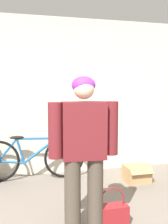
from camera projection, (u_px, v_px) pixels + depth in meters
wall_back at (58, 97)px, 4.39m from camera, size 8.00×0.07×2.60m
person at (84, 146)px, 2.59m from camera, size 0.71×0.24×1.57m
bicycle at (32, 158)px, 4.11m from camera, size 1.67×0.46×0.72m
handbag at (112, 214)px, 2.77m from camera, size 0.35×0.15×0.42m
cardboard_box at (137, 173)px, 4.05m from camera, size 0.38×0.36×0.31m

